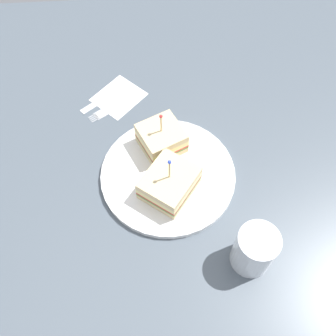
{
  "coord_description": "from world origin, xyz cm",
  "views": [
    {
      "loc": [
        38.95,
        -2.71,
        67.98
      ],
      "look_at": [
        0.0,
        0.0,
        3.25
      ],
      "focal_mm": 41.37,
      "sensor_mm": 36.0,
      "label": 1
    }
  ],
  "objects_px": {
    "sandwich_half_front": "(171,183)",
    "knife": "(102,99)",
    "fork": "(109,110)",
    "sandwich_half_back": "(161,138)",
    "napkin": "(119,97)",
    "plate": "(168,175)",
    "drink_glass": "(254,251)"
  },
  "relations": [
    {
      "from": "fork",
      "to": "napkin",
      "type": "bearing_deg",
      "value": 148.09
    },
    {
      "from": "plate",
      "to": "knife",
      "type": "height_order",
      "value": "plate"
    },
    {
      "from": "sandwich_half_back",
      "to": "knife",
      "type": "height_order",
      "value": "sandwich_half_back"
    },
    {
      "from": "knife",
      "to": "sandwich_half_back",
      "type": "bearing_deg",
      "value": 41.45
    },
    {
      "from": "sandwich_half_front",
      "to": "knife",
      "type": "distance_m",
      "value": 0.29
    },
    {
      "from": "plate",
      "to": "fork",
      "type": "relative_size",
      "value": 2.38
    },
    {
      "from": "sandwich_half_front",
      "to": "drink_glass",
      "type": "xyz_separation_m",
      "value": [
        0.14,
        0.13,
        0.0
      ]
    },
    {
      "from": "plate",
      "to": "fork",
      "type": "xyz_separation_m",
      "value": [
        -0.18,
        -0.12,
        -0.0
      ]
    },
    {
      "from": "drink_glass",
      "to": "plate",
      "type": "bearing_deg",
      "value": -143.49
    },
    {
      "from": "fork",
      "to": "knife",
      "type": "distance_m",
      "value": 0.03
    },
    {
      "from": "sandwich_half_back",
      "to": "drink_glass",
      "type": "xyz_separation_m",
      "value": [
        0.25,
        0.14,
        0.0
      ]
    },
    {
      "from": "sandwich_half_front",
      "to": "sandwich_half_back",
      "type": "relative_size",
      "value": 1.21
    },
    {
      "from": "plate",
      "to": "knife",
      "type": "xyz_separation_m",
      "value": [
        -0.21,
        -0.14,
        -0.0
      ]
    },
    {
      "from": "plate",
      "to": "sandwich_half_back",
      "type": "height_order",
      "value": "sandwich_half_back"
    },
    {
      "from": "napkin",
      "to": "fork",
      "type": "bearing_deg",
      "value": -31.91
    },
    {
      "from": "napkin",
      "to": "sandwich_half_back",
      "type": "bearing_deg",
      "value": 30.84
    },
    {
      "from": "fork",
      "to": "sandwich_half_front",
      "type": "bearing_deg",
      "value": 30.02
    },
    {
      "from": "drink_glass",
      "to": "sandwich_half_front",
      "type": "bearing_deg",
      "value": -138.02
    },
    {
      "from": "fork",
      "to": "knife",
      "type": "height_order",
      "value": "same"
    },
    {
      "from": "sandwich_half_back",
      "to": "drink_glass",
      "type": "relative_size",
      "value": 1.12
    },
    {
      "from": "plate",
      "to": "knife",
      "type": "relative_size",
      "value": 2.46
    },
    {
      "from": "sandwich_half_front",
      "to": "fork",
      "type": "height_order",
      "value": "sandwich_half_front"
    },
    {
      "from": "sandwich_half_back",
      "to": "knife",
      "type": "xyz_separation_m",
      "value": [
        -0.15,
        -0.13,
        -0.04
      ]
    },
    {
      "from": "sandwich_half_back",
      "to": "napkin",
      "type": "xyz_separation_m",
      "value": [
        -0.15,
        -0.09,
        -0.04
      ]
    },
    {
      "from": "plate",
      "to": "fork",
      "type": "height_order",
      "value": "plate"
    },
    {
      "from": "plate",
      "to": "napkin",
      "type": "height_order",
      "value": "plate"
    },
    {
      "from": "napkin",
      "to": "knife",
      "type": "xyz_separation_m",
      "value": [
        0.01,
        -0.04,
        0.0
      ]
    },
    {
      "from": "napkin",
      "to": "knife",
      "type": "distance_m",
      "value": 0.04
    },
    {
      "from": "fork",
      "to": "knife",
      "type": "xyz_separation_m",
      "value": [
        -0.03,
        -0.02,
        -0.0
      ]
    },
    {
      "from": "knife",
      "to": "napkin",
      "type": "bearing_deg",
      "value": 98.56
    },
    {
      "from": "sandwich_half_front",
      "to": "fork",
      "type": "distance_m",
      "value": 0.25
    },
    {
      "from": "sandwich_half_back",
      "to": "sandwich_half_front",
      "type": "bearing_deg",
      "value": 6.92
    }
  ]
}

